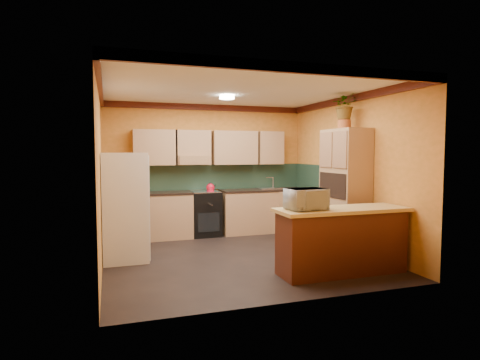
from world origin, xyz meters
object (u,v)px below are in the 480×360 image
object	(u,v)px
pantry	(345,191)
breakfast_bar	(342,242)
microwave	(306,199)
stove	(205,213)
base_cabinets_back	(234,213)
fridge	(125,207)

from	to	relation	value
pantry	breakfast_bar	bearing A→B (deg)	-124.34
breakfast_bar	microwave	size ratio (longest dim) A/B	3.45
breakfast_bar	stove	bearing A→B (deg)	111.59
pantry	breakfast_bar	size ratio (longest dim) A/B	1.17
base_cabinets_back	breakfast_bar	xyz separation A→B (m)	(0.61, -3.11, 0.00)
stove	fridge	size ratio (longest dim) A/B	0.54
breakfast_bar	pantry	bearing A→B (deg)	55.66
fridge	base_cabinets_back	bearing A→B (deg)	32.96
breakfast_bar	microwave	bearing A→B (deg)	180.00
pantry	microwave	world-z (taller)	pantry
base_cabinets_back	pantry	size ratio (longest dim) A/B	1.74
breakfast_bar	fridge	bearing A→B (deg)	150.11
breakfast_bar	base_cabinets_back	bearing A→B (deg)	101.03
fridge	breakfast_bar	distance (m)	3.33
stove	fridge	bearing A→B (deg)	-138.13
pantry	microwave	xyz separation A→B (m)	(-1.30, -1.07, 0.02)
base_cabinets_back	microwave	xyz separation A→B (m)	(0.04, -3.11, 0.63)
fridge	pantry	distance (m)	3.65
base_cabinets_back	stove	bearing A→B (deg)	-180.00
stove	pantry	bearing A→B (deg)	-46.03
base_cabinets_back	fridge	size ratio (longest dim) A/B	2.15
stove	breakfast_bar	size ratio (longest dim) A/B	0.51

